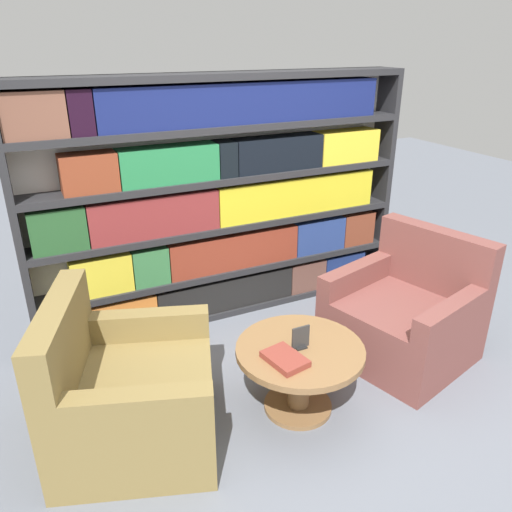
# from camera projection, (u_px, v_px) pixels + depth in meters

# --- Properties ---
(ground_plane) EXTENTS (14.00, 14.00, 0.00)m
(ground_plane) POSITION_uv_depth(u_px,v_px,m) (316.00, 409.00, 3.11)
(ground_plane) COLOR slate
(bookshelf) EXTENTS (3.04, 0.30, 1.90)m
(bookshelf) POSITION_uv_depth(u_px,v_px,m) (225.00, 202.00, 3.91)
(bookshelf) COLOR silver
(bookshelf) RESTS_ON ground_plane
(armchair_left) EXTENTS (1.08, 1.10, 0.89)m
(armchair_left) POSITION_uv_depth(u_px,v_px,m) (129.00, 395.00, 2.77)
(armchair_left) COLOR olive
(armchair_left) RESTS_ON ground_plane
(armchair_right) EXTENTS (1.04, 1.07, 0.89)m
(armchair_right) POSITION_uv_depth(u_px,v_px,m) (405.00, 317.00, 3.56)
(armchair_right) COLOR brown
(armchair_right) RESTS_ON ground_plane
(coffee_table) EXTENTS (0.77, 0.77, 0.44)m
(coffee_table) POSITION_uv_depth(u_px,v_px,m) (299.00, 365.00, 3.00)
(coffee_table) COLOR brown
(coffee_table) RESTS_ON ground_plane
(table_sign) EXTENTS (0.11, 0.06, 0.14)m
(table_sign) POSITION_uv_depth(u_px,v_px,m) (301.00, 339.00, 2.92)
(table_sign) COLOR black
(table_sign) RESTS_ON coffee_table
(stray_book) EXTENTS (0.22, 0.28, 0.04)m
(stray_book) POSITION_uv_depth(u_px,v_px,m) (285.00, 359.00, 2.81)
(stray_book) COLOR brown
(stray_book) RESTS_ON coffee_table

